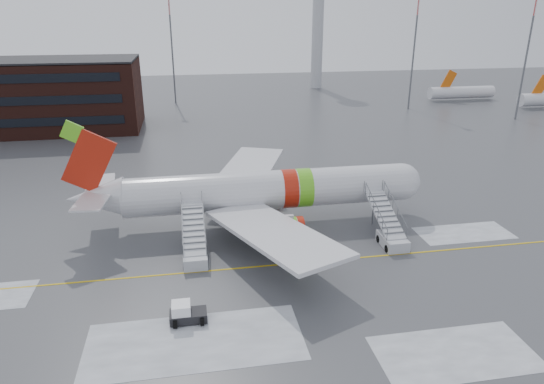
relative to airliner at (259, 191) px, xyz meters
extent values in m
plane|color=#494C4F|center=(-0.92, -7.84, -3.42)|extent=(260.00, 260.00, 0.00)
cylinder|color=silver|center=(0.95, 0.00, 0.08)|extent=(28.00, 3.80, 3.80)
sphere|color=silver|center=(14.95, 0.00, 0.08)|extent=(3.80, 3.80, 3.80)
cube|color=black|center=(16.00, 0.00, 0.58)|extent=(1.09, 1.60, 0.97)
cone|color=silver|center=(-15.45, 0.00, 0.33)|extent=(5.20, 3.72, 3.72)
cube|color=#B51E0D|center=(-15.55, 0.00, 3.88)|extent=(5.27, 0.30, 6.09)
cube|color=#65CB20|center=(-16.65, 0.00, 6.68)|extent=(2.16, 0.26, 2.16)
cube|color=silver|center=(-15.25, 2.60, 0.98)|extent=(3.07, 4.85, 0.18)
cube|color=silver|center=(-15.25, -2.60, 0.98)|extent=(3.07, 4.85, 0.18)
cube|color=silver|center=(-0.05, 8.50, -0.52)|extent=(10.72, 15.97, 1.13)
cube|color=silver|center=(-0.05, -8.50, -0.52)|extent=(10.72, 15.97, 1.13)
cylinder|color=silver|center=(1.45, 5.20, -1.87)|extent=(3.40, 2.10, 2.10)
cylinder|color=silver|center=(1.45, -5.20, -1.87)|extent=(3.40, 2.10, 2.10)
cylinder|color=#595B60|center=(12.95, 0.00, -2.52)|extent=(0.20, 0.20, 1.80)
cylinder|color=black|center=(12.95, 0.00, -2.97)|extent=(0.90, 0.56, 0.90)
cylinder|color=black|center=(0.45, 2.40, -2.97)|extent=(0.90, 0.56, 0.90)
cylinder|color=black|center=(0.45, -2.40, -2.97)|extent=(0.90, 0.56, 0.90)
cube|color=#B9BBC1|center=(11.12, -7.30, -2.87)|extent=(2.00, 3.20, 1.00)
cube|color=#B9BBC1|center=(11.12, -5.20, -1.19)|extent=(1.90, 5.87, 2.52)
cube|color=#B9BBC1|center=(11.12, -1.90, -0.02)|extent=(1.90, 1.40, 0.15)
cylinder|color=#595B60|center=(11.12, -2.30, -1.72)|extent=(0.16, 0.16, 3.40)
cylinder|color=black|center=(10.22, -8.30, -3.07)|extent=(0.25, 0.70, 0.70)
cylinder|color=black|center=(12.02, -6.30, -3.07)|extent=(0.25, 0.70, 0.70)
cube|color=silver|center=(-6.59, -7.30, -2.87)|extent=(2.00, 3.20, 1.00)
cube|color=silver|center=(-6.59, -5.20, -1.19)|extent=(1.90, 5.87, 2.52)
cube|color=silver|center=(-6.59, -1.90, -0.02)|extent=(1.90, 1.40, 0.15)
cylinder|color=#595B60|center=(-6.59, -2.30, -1.72)|extent=(0.16, 0.16, 3.40)
cylinder|color=black|center=(-7.49, -8.30, -3.07)|extent=(0.25, 0.70, 0.70)
cylinder|color=black|center=(-5.69, -6.30, -3.07)|extent=(0.25, 0.70, 0.70)
cube|color=black|center=(-7.30, -15.49, -3.01)|extent=(2.54, 1.36, 0.63)
cube|color=white|center=(-7.75, -15.49, -2.38)|extent=(1.27, 1.27, 0.82)
cube|color=black|center=(-7.75, -15.49, -2.06)|extent=(1.09, 1.18, 0.14)
cylinder|color=black|center=(-8.20, -16.12, -3.10)|extent=(0.27, 0.63, 0.63)
cylinder|color=black|center=(-6.39, -16.12, -3.10)|extent=(0.27, 0.63, 0.63)
cylinder|color=black|center=(-8.20, -14.85, -3.10)|extent=(0.27, 0.63, 0.63)
cylinder|color=black|center=(-6.39, -14.85, -3.10)|extent=(0.27, 0.63, 0.63)
cylinder|color=#B2B5BA|center=(29.08, 87.16, 10.58)|extent=(3.00, 3.00, 28.00)
cylinder|color=#595B60|center=(41.08, 54.16, 6.18)|extent=(0.36, 0.36, 19.20)
cylinder|color=#CC7272|center=(41.08, 54.16, 17.70)|extent=(0.32, 0.32, 4.32)
cylinder|color=#595B60|center=(-8.92, 70.16, 6.18)|extent=(0.36, 0.36, 19.20)
cylinder|color=#CC7272|center=(-8.92, 70.16, 17.70)|extent=(0.32, 0.32, 4.32)
cylinder|color=#595B60|center=(57.08, 40.16, 6.18)|extent=(0.36, 0.36, 19.20)
cylinder|color=#CC7272|center=(57.08, 40.16, 17.70)|extent=(0.32, 0.32, 4.32)
camera|label=1|loc=(-6.54, -44.28, 16.74)|focal=32.00mm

